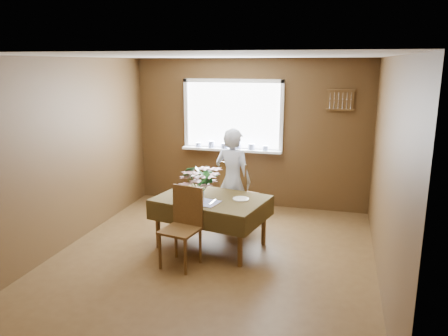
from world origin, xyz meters
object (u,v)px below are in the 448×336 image
(flower_bouquet, at_px, (200,180))
(dining_table, at_px, (211,204))
(chair_near, at_px, (183,223))
(chair_far, at_px, (237,192))
(seated_woman, at_px, (233,180))

(flower_bouquet, bearing_deg, dining_table, 56.14)
(dining_table, distance_m, chair_near, 0.61)
(dining_table, height_order, flower_bouquet, flower_bouquet)
(dining_table, relative_size, chair_far, 1.55)
(chair_near, distance_m, seated_woman, 1.28)
(chair_far, height_order, flower_bouquet, flower_bouquet)
(chair_near, relative_size, flower_bouquet, 1.93)
(chair_far, bearing_deg, seated_woman, 89.69)
(flower_bouquet, bearing_deg, chair_near, -100.18)
(dining_table, bearing_deg, chair_far, 89.45)
(chair_far, xyz_separation_m, seated_woman, (-0.03, -0.12, 0.21))
(dining_table, xyz_separation_m, chair_far, (0.17, 0.75, -0.05))
(dining_table, height_order, chair_far, chair_far)
(chair_near, bearing_deg, seated_woman, 86.77)
(chair_near, height_order, seated_woman, seated_woman)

